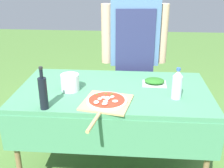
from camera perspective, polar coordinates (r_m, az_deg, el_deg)
The scene contains 7 objects.
prep_table at distance 2.22m, azimuth 0.29°, elevation -2.91°, with size 1.50×0.85×0.81m.
person_cook at distance 2.70m, azimuth 4.51°, elevation 7.33°, with size 0.62×0.23×1.65m.
pizza_on_peel at distance 1.94m, azimuth -1.21°, elevation -3.70°, with size 0.38×0.58×0.05m.
oil_bottle at distance 1.90m, azimuth -13.82°, elevation -1.68°, with size 0.06×0.06×0.30m.
water_bottle at distance 2.05m, azimuth 13.10°, elevation -0.06°, with size 0.07×0.07×0.23m.
herb_container at distance 2.29m, azimuth 8.61°, elevation 0.54°, with size 0.19×0.15×0.05m.
mixing_tub at distance 2.16m, azimuth -8.52°, elevation 0.31°, with size 0.14×0.14×0.13m, color silver.
Camera 1 is at (0.15, -2.00, 1.68)m, focal length 45.00 mm.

